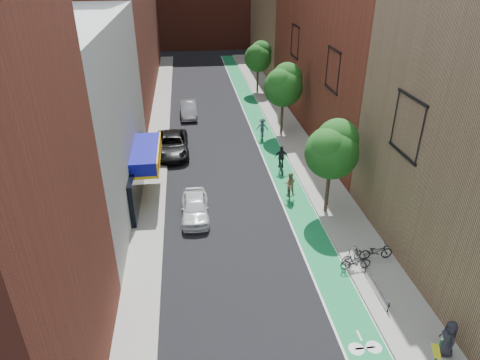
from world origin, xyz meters
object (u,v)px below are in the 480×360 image
object	(u,v)px
parked_car_white	(195,207)
cyclist_lane_far	(262,130)
parked_car_silver	(189,109)
parked_car_black	(172,145)
pedestrian	(449,338)
cyclist_lane_mid	(281,162)
cyclist_lane_near	(290,188)

from	to	relation	value
parked_car_white	cyclist_lane_far	world-z (taller)	cyclist_lane_far
parked_car_silver	cyclist_lane_far	distance (m)	9.75
parked_car_black	pedestrian	bearing A→B (deg)	-63.30
parked_car_black	parked_car_white	bearing A→B (deg)	-81.98
parked_car_black	parked_car_silver	world-z (taller)	parked_car_black
parked_car_black	cyclist_lane_mid	size ratio (longest dim) A/B	2.75
cyclist_lane_near	cyclist_lane_mid	size ratio (longest dim) A/B	0.95
parked_car_white	cyclist_lane_far	bearing A→B (deg)	63.05
pedestrian	cyclist_lane_far	bearing A→B (deg)	-169.95
parked_car_silver	cyclist_lane_mid	xyz separation A→B (m)	(6.94, -14.01, 0.06)
parked_car_silver	cyclist_lane_mid	bearing A→B (deg)	-64.54
cyclist_lane_mid	parked_car_white	bearing A→B (deg)	44.21
pedestrian	parked_car_silver	bearing A→B (deg)	-160.47
parked_car_black	pedestrian	distance (m)	25.57
parked_car_white	parked_car_black	world-z (taller)	parked_car_black
parked_car_silver	pedestrian	distance (m)	33.67
parked_car_silver	pedestrian	size ratio (longest dim) A/B	2.67
cyclist_lane_near	parked_car_white	bearing A→B (deg)	24.78
parked_car_silver	parked_car_black	bearing A→B (deg)	-100.58
parked_car_white	cyclist_lane_far	xyz separation A→B (m)	(6.62, 12.60, 0.16)
parked_car_white	parked_car_black	distance (m)	10.48
pedestrian	cyclist_lane_mid	bearing A→B (deg)	-167.91
parked_car_silver	cyclist_lane_mid	distance (m)	15.64
parked_car_black	parked_car_silver	xyz separation A→B (m)	(1.60, 9.40, -0.05)
cyclist_lane_near	pedestrian	xyz separation A→B (m)	(3.59, -13.79, 0.14)
parked_car_white	cyclist_lane_far	size ratio (longest dim) A/B	2.19
parked_car_white	pedestrian	size ratio (longest dim) A/B	2.47
parked_car_white	parked_car_silver	size ratio (longest dim) A/B	0.93
cyclist_lane_mid	cyclist_lane_near	bearing A→B (deg)	90.07
cyclist_lane_far	parked_car_white	bearing A→B (deg)	76.16
parked_car_silver	cyclist_lane_far	xyz separation A→B (m)	(6.62, -7.15, 0.13)
parked_car_silver	cyclist_lane_near	world-z (taller)	cyclist_lane_near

